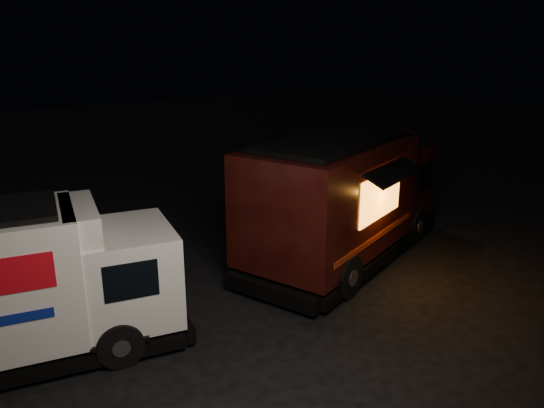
% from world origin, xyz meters
% --- Properties ---
extents(ground, '(80.00, 80.00, 0.00)m').
position_xyz_m(ground, '(0.00, 0.00, 0.00)').
color(ground, black).
rests_on(ground, ground).
extents(white_truck, '(6.86, 3.70, 2.96)m').
position_xyz_m(white_truck, '(-5.04, 1.07, 1.48)').
color(white_truck, white).
rests_on(white_truck, ground).
extents(red_truck, '(7.76, 4.75, 3.39)m').
position_xyz_m(red_truck, '(3.45, 0.91, 1.70)').
color(red_truck, '#361109').
rests_on(red_truck, ground).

